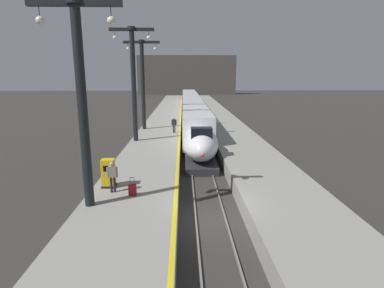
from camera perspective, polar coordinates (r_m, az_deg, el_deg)
The scene contains 15 objects.
ground_plane at distance 16.06m, azimuth 3.50°, elevation -14.07°, with size 260.00×260.00×0.00m, color #33302D.
platform_left at distance 39.69m, azimuth -5.49°, elevation 2.91°, with size 4.80×110.00×1.05m, color gray.
platform_right at distance 39.96m, azimuth 6.19°, elevation 2.96°, with size 4.80×110.00×1.05m, color gray.
platform_left_safety_stripe at distance 39.51m, azimuth -2.20°, elevation 3.70°, with size 0.20×107.80×0.01m, color yellow.
rail_main_left at distance 42.39m, azimuth -0.77°, elevation 2.96°, with size 0.08×110.00×0.12m, color slate.
rail_main_right at distance 42.44m, azimuth 1.26°, elevation 2.97°, with size 0.08×110.00×0.12m, color slate.
highspeed_train_main at distance 48.86m, azimuth -0.01°, elevation 6.50°, with size 2.92×56.28×3.60m.
station_column_near at distance 14.83m, azimuth -19.77°, elevation 9.81°, with size 4.00×0.68×9.36m.
station_column_mid at distance 29.45m, azimuth -10.74°, elevation 12.38°, with size 4.00×0.68×10.32m.
station_column_far at distance 35.94m, azimuth -9.08°, elevation 12.09°, with size 4.00×0.68×9.88m.
passenger_near_edge at distance 17.01m, azimuth -14.46°, elevation -5.47°, with size 0.56×0.29×1.69m.
passenger_mid_platform at distance 33.49m, azimuth -3.33°, elevation 3.76°, with size 0.56×0.31×1.69m.
rolling_suitcase at distance 16.58m, azimuth -10.90°, elevation -8.28°, with size 0.40×0.22×0.98m.
ticket_machine_yellow at distance 17.95m, azimuth -15.13°, elevation -5.39°, with size 0.76×0.62×1.60m.
terminus_back_wall at distance 116.28m, azimuth -0.96°, elevation 12.57°, with size 36.00×2.00×14.00m, color #4C4742.
Camera 1 is at (-1.35, -14.28, 7.22)m, focal length 28.96 mm.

